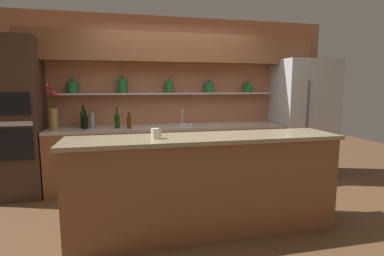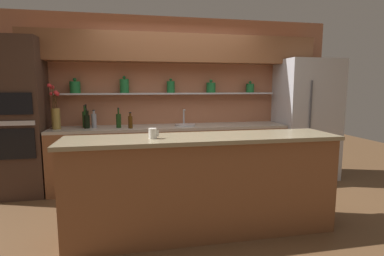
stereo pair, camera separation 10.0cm
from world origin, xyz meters
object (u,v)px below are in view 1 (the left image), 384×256
oven_tower (14,119)px  bottle_wine_0 (84,119)px  bottle_spirit_3 (92,121)px  bottle_wine_1 (117,121)px  bottle_wine_4 (83,119)px  coffee_mug (155,134)px  sink_fixture (184,124)px  flower_vase (53,114)px  bottle_wine_5 (85,122)px  bottle_spirit_2 (129,122)px  refrigerator (303,119)px

oven_tower → bottle_wine_0: 0.90m
bottle_wine_0 → bottle_spirit_3: bottle_wine_0 is taller
bottle_wine_1 → bottle_spirit_3: bottle_wine_1 is taller
bottle_wine_4 → bottle_wine_1: bearing=-13.3°
bottle_wine_0 → coffee_mug: 2.01m
sink_fixture → flower_vase: bearing=-179.8°
sink_fixture → bottle_wine_5: bearing=-179.1°
flower_vase → bottle_spirit_2: 1.05m
bottle_spirit_2 → oven_tower: bearing=174.9°
oven_tower → bottle_wine_5: size_ratio=7.68×
refrigerator → bottle_wine_1: (-3.03, 0.01, 0.05)m
bottle_wine_0 → bottle_wine_5: bottle_wine_0 is taller
bottle_spirit_2 → bottle_wine_1: bearing=146.8°
bottle_wine_1 → bottle_spirit_2: bottle_wine_1 is taller
bottle_wine_0 → coffee_mug: (0.86, -1.82, 0.02)m
bottle_spirit_2 → bottle_wine_4: (-0.65, 0.22, 0.03)m
bottle_spirit_3 → bottle_wine_4: (-0.13, 0.05, 0.02)m
oven_tower → bottle_spirit_2: size_ratio=9.27×
oven_tower → bottle_wine_4: size_ratio=6.61×
bottle_wine_5 → bottle_spirit_3: bearing=27.6°
oven_tower → coffee_mug: 2.39m
flower_vase → bottle_wine_5: size_ratio=2.27×
bottle_spirit_3 → coffee_mug: size_ratio=2.63×
bottle_spirit_2 → bottle_wine_5: 0.63m
sink_fixture → bottle_wine_4: size_ratio=0.95×
flower_vase → sink_fixture: 1.87m
bottle_spirit_3 → bottle_wine_5: (-0.09, -0.05, -0.01)m
bottle_wine_4 → coffee_mug: size_ratio=3.31×
refrigerator → bottle_wine_5: refrigerator is taller
coffee_mug → bottle_wine_5: bearing=116.8°
sink_fixture → bottle_wine_1: size_ratio=1.07×
sink_fixture → bottle_spirit_3: bearing=178.9°
bottle_wine_5 → sink_fixture: bearing=0.9°
oven_tower → coffee_mug: size_ratio=21.87×
bottle_wine_1 → coffee_mug: bottle_wine_1 is taller
flower_vase → coffee_mug: 2.07m
sink_fixture → bottle_wine_4: bearing=177.0°
refrigerator → sink_fixture: bearing=178.6°
bottle_spirit_2 → bottle_wine_5: bottle_wine_5 is taller
refrigerator → sink_fixture: refrigerator is taller
oven_tower → flower_vase: oven_tower is taller
oven_tower → bottle_spirit_3: (1.00, 0.04, -0.06)m
sink_fixture → bottle_wine_4: bottle_wine_4 is taller
bottle_wine_0 → coffee_mug: size_ratio=3.39×
flower_vase → bottle_spirit_3: bearing=3.7°
bottle_wine_0 → sink_fixture: bearing=-6.2°
sink_fixture → oven_tower: bearing=-179.7°
bottle_wine_0 → bottle_spirit_2: bearing=-25.5°
bottle_wine_5 → bottle_wine_4: bearing=111.4°
sink_fixture → bottle_wine_5: 1.44m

